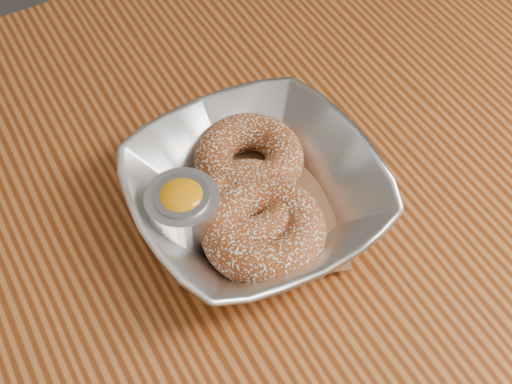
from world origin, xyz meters
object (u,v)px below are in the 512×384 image
table (325,263)px  serving_bowl (256,195)px  donut_back (249,158)px  donut_front (263,230)px  ramekin (184,212)px  donut_extra (248,207)px

table → serving_bowl: 0.14m
table → serving_bowl: serving_bowl is taller
donut_back → donut_front: size_ratio=0.95×
serving_bowl → donut_back: size_ratio=2.17×
serving_bowl → ramekin: (-0.06, 0.01, 0.01)m
donut_front → donut_extra: (0.00, 0.03, -0.00)m
donut_extra → ramekin: bearing=163.6°
donut_extra → ramekin: ramekin is taller
donut_extra → serving_bowl: bearing=34.2°
table → donut_extra: bearing=166.4°
serving_bowl → donut_extra: (-0.01, -0.01, 0.00)m
donut_extra → ramekin: (-0.05, 0.02, 0.01)m
donut_extra → table: bearing=-13.6°
donut_back → donut_extra: 0.05m
table → serving_bowl: bearing=157.2°
serving_bowl → ramekin: ramekin is taller
ramekin → donut_front: bearing=-40.3°
table → serving_bowl: (-0.06, 0.03, 0.13)m
donut_back → donut_front: donut_front is taller
table → donut_back: size_ratio=12.20×
serving_bowl → donut_front: (-0.01, -0.04, 0.00)m
donut_back → donut_extra: same height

